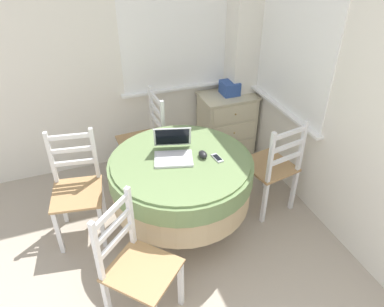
# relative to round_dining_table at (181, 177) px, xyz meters

# --- Properties ---
(corner_room_shell) EXTENTS (4.15, 4.99, 2.55)m
(corner_room_shell) POSITION_rel_round_dining_table_xyz_m (0.41, 0.10, 0.71)
(corner_room_shell) COLOR white
(corner_room_shell) RESTS_ON ground_plane
(round_dining_table) EXTENTS (1.14, 1.14, 0.74)m
(round_dining_table) POSITION_rel_round_dining_table_xyz_m (0.00, 0.00, 0.00)
(round_dining_table) COLOR #4C3D2D
(round_dining_table) RESTS_ON ground_plane
(laptop) EXTENTS (0.37, 0.37, 0.22)m
(laptop) POSITION_rel_round_dining_table_xyz_m (-0.04, 0.07, 0.22)
(laptop) COLOR silver
(laptop) RESTS_ON round_dining_table
(computer_mouse) EXTENTS (0.06, 0.10, 0.05)m
(computer_mouse) POSITION_rel_round_dining_table_xyz_m (0.17, -0.03, 0.20)
(computer_mouse) COLOR black
(computer_mouse) RESTS_ON round_dining_table
(cell_phone) EXTENTS (0.06, 0.13, 0.01)m
(cell_phone) POSITION_rel_round_dining_table_xyz_m (0.27, -0.09, 0.18)
(cell_phone) COLOR #B2B7BC
(cell_phone) RESTS_ON round_dining_table
(dining_chair_near_back_window) EXTENTS (0.43, 0.41, 0.93)m
(dining_chair_near_back_window) POSITION_rel_round_dining_table_xyz_m (-0.09, 0.84, -0.12)
(dining_chair_near_back_window) COLOR #A87F51
(dining_chair_near_back_window) RESTS_ON ground_plane
(dining_chair_near_right_window) EXTENTS (0.46, 0.48, 0.93)m
(dining_chair_near_right_window) POSITION_rel_round_dining_table_xyz_m (0.85, -0.00, -0.12)
(dining_chair_near_right_window) COLOR #A87F51
(dining_chair_near_right_window) RESTS_ON ground_plane
(dining_chair_camera_near) EXTENTS (0.57, 0.57, 0.93)m
(dining_chair_camera_near) POSITION_rel_round_dining_table_xyz_m (-0.53, -0.65, -0.12)
(dining_chair_camera_near) COLOR #A87F51
(dining_chair_camera_near) RESTS_ON ground_plane
(dining_chair_left_flank) EXTENTS (0.46, 0.48, 0.93)m
(dining_chair_left_flank) POSITION_rel_round_dining_table_xyz_m (-0.80, 0.29, -0.12)
(dining_chair_left_flank) COLOR #A87F51
(dining_chair_left_flank) RESTS_ON ground_plane
(corner_cabinet) EXTENTS (0.59, 0.42, 0.70)m
(corner_cabinet) POSITION_rel_round_dining_table_xyz_m (0.89, 1.03, -0.22)
(corner_cabinet) COLOR beige
(corner_cabinet) RESTS_ON ground_plane
(storage_box) EXTENTS (0.17, 0.19, 0.14)m
(storage_box) POSITION_rel_round_dining_table_xyz_m (0.91, 1.05, 0.20)
(storage_box) COLOR #2D4C93
(storage_box) RESTS_ON corner_cabinet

